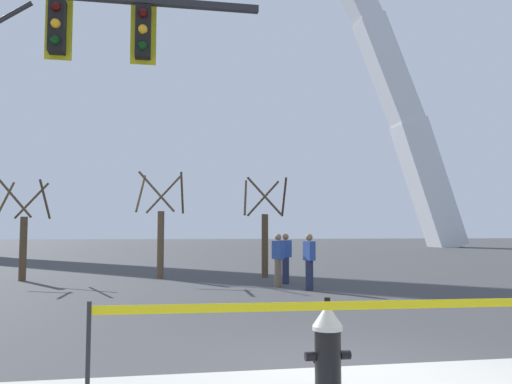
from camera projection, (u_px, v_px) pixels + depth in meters
name	position (u px, v px, depth m)	size (l,w,h in m)	color
ground_plane	(342.00, 371.00, 6.19)	(240.00, 240.00, 0.00)	#3D3D3F
fire_hydrant	(328.00, 351.00, 5.17)	(0.46, 0.48, 0.99)	black
caution_tape_barrier	(402.00, 331.00, 4.90)	(5.72, 0.27, 1.04)	#232326
monument_arch	(186.00, 38.00, 54.06)	(60.71, 3.19, 49.22)	silver
tree_far_left	(23.00, 236.00, 17.72)	(1.58, 1.59, 3.40)	brown
tree_left_mid	(161.00, 231.00, 18.68)	(1.74, 1.75, 3.75)	brown
tree_center_left	(265.00, 233.00, 19.09)	(1.67, 1.68, 3.60)	brown
pedestrian_walking_left	(278.00, 260.00, 15.63)	(0.36, 0.39, 1.59)	brown
pedestrian_standing_center	(286.00, 258.00, 16.60)	(0.37, 0.26, 1.59)	#232847
pedestrian_walking_right	(309.00, 261.00, 14.79)	(0.30, 0.39, 1.59)	#232847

